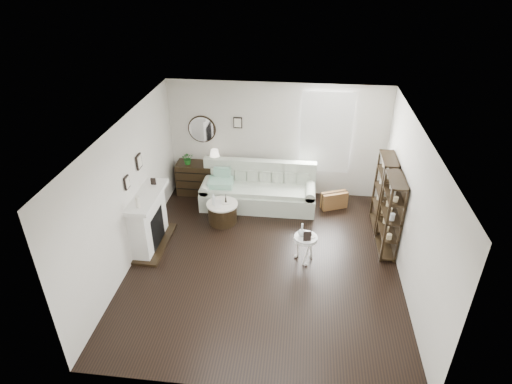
# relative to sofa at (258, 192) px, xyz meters

# --- Properties ---
(room) EXTENTS (5.50, 5.50, 5.50)m
(room) POSITION_rel_sofa_xyz_m (1.08, 0.62, 1.26)
(room) COLOR black
(room) RESTS_ON ground
(fireplace) EXTENTS (0.50, 1.40, 1.84)m
(fireplace) POSITION_rel_sofa_xyz_m (-1.97, -1.78, 0.21)
(fireplace) COLOR white
(fireplace) RESTS_ON ground
(shelf_unit_far) EXTENTS (0.30, 0.80, 1.60)m
(shelf_unit_far) POSITION_rel_sofa_xyz_m (2.68, -0.53, 0.47)
(shelf_unit_far) COLOR black
(shelf_unit_far) RESTS_ON ground
(shelf_unit_near) EXTENTS (0.30, 0.80, 1.60)m
(shelf_unit_near) POSITION_rel_sofa_xyz_m (2.68, -1.43, 0.47)
(shelf_unit_near) COLOR black
(shelf_unit_near) RESTS_ON ground
(sofa) EXTENTS (2.59, 0.90, 1.01)m
(sofa) POSITION_rel_sofa_xyz_m (0.00, 0.00, 0.00)
(sofa) COLOR #B1BCA8
(sofa) RESTS_ON ground
(quilt) EXTENTS (0.57, 0.47, 0.14)m
(quilt) POSITION_rel_sofa_xyz_m (-0.85, -0.13, 0.25)
(quilt) COLOR #25885B
(quilt) RESTS_ON sofa
(suitcase) EXTENTS (0.63, 0.41, 0.40)m
(suitcase) POSITION_rel_sofa_xyz_m (1.74, 0.05, -0.13)
(suitcase) COLOR brown
(suitcase) RESTS_ON ground
(dresser) EXTENTS (1.17, 0.50, 0.78)m
(dresser) POSITION_rel_sofa_xyz_m (-1.41, 0.39, 0.06)
(dresser) COLOR black
(dresser) RESTS_ON ground
(table_lamp) EXTENTS (0.24, 0.24, 0.38)m
(table_lamp) POSITION_rel_sofa_xyz_m (-1.07, 0.39, 0.64)
(table_lamp) COLOR #F0E1CA
(table_lamp) RESTS_ON dresser
(potted_plant) EXTENTS (0.33, 0.31, 0.30)m
(potted_plant) POSITION_rel_sofa_xyz_m (-1.71, 0.34, 0.60)
(potted_plant) COLOR #185317
(potted_plant) RESTS_ON dresser
(drum_table) EXTENTS (0.67, 0.67, 0.47)m
(drum_table) POSITION_rel_sofa_xyz_m (-0.69, -0.82, -0.10)
(drum_table) COLOR black
(drum_table) RESTS_ON ground
(pedestal_table) EXTENTS (0.45, 0.45, 0.54)m
(pedestal_table) POSITION_rel_sofa_xyz_m (1.10, -1.93, 0.16)
(pedestal_table) COLOR white
(pedestal_table) RESTS_ON ground
(eiffel_drum) EXTENTS (0.14, 0.14, 0.19)m
(eiffel_drum) POSITION_rel_sofa_xyz_m (-0.62, -0.77, 0.23)
(eiffel_drum) COLOR black
(eiffel_drum) RESTS_ON drum_table
(bottle_drum) EXTENTS (0.06, 0.06, 0.27)m
(bottle_drum) POSITION_rel_sofa_xyz_m (-0.86, -0.89, 0.27)
(bottle_drum) COLOR silver
(bottle_drum) RESTS_ON drum_table
(card_frame_drum) EXTENTS (0.15, 0.09, 0.19)m
(card_frame_drum) POSITION_rel_sofa_xyz_m (-0.74, -0.99, 0.23)
(card_frame_drum) COLOR white
(card_frame_drum) RESTS_ON drum_table
(eiffel_ped) EXTENTS (0.11, 0.11, 0.17)m
(eiffel_ped) POSITION_rel_sofa_xyz_m (1.19, -1.90, 0.30)
(eiffel_ped) COLOR black
(eiffel_ped) RESTS_ON pedestal_table
(flask_ped) EXTENTS (0.15, 0.15, 0.27)m
(flask_ped) POSITION_rel_sofa_xyz_m (1.03, -1.91, 0.35)
(flask_ped) COLOR silver
(flask_ped) RESTS_ON pedestal_table
(card_frame_ped) EXTENTS (0.15, 0.08, 0.18)m
(card_frame_ped) POSITION_rel_sofa_xyz_m (1.12, -2.05, 0.30)
(card_frame_ped) COLOR black
(card_frame_ped) RESTS_ON pedestal_table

